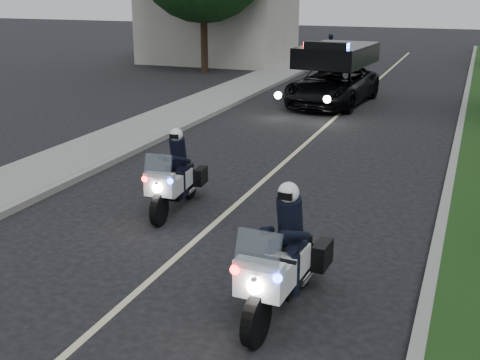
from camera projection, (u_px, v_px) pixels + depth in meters
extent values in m
plane|color=#232326|center=(166.00, 267.00, 10.08)|extent=(120.00, 120.00, 0.00)
cube|color=gray|center=(457.00, 143.00, 17.56)|extent=(0.20, 60.00, 0.15)
cube|color=gray|center=(196.00, 121.00, 20.35)|extent=(0.20, 60.00, 0.15)
cube|color=gray|center=(166.00, 119.00, 20.73)|extent=(2.00, 60.00, 0.16)
cube|color=#A8A396|center=(218.00, 0.00, 35.55)|extent=(8.00, 6.00, 7.00)
cube|color=#BFB78C|center=(317.00, 134.00, 18.98)|extent=(0.12, 50.00, 0.01)
imported|color=black|center=(332.00, 104.00, 23.66)|extent=(2.93, 5.54, 2.60)
imported|color=black|center=(329.00, 68.00, 33.85)|extent=(0.66, 1.56, 0.80)
imported|color=black|center=(329.00, 68.00, 33.85)|extent=(0.60, 0.41, 1.63)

